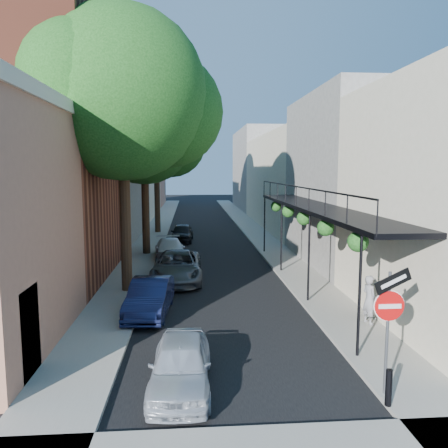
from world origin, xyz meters
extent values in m
plane|color=black|center=(0.00, 0.00, 0.00)|extent=(160.00, 160.00, 0.00)
cube|color=black|center=(0.00, 30.00, 0.01)|extent=(6.00, 64.00, 0.01)
cube|color=gray|center=(-4.00, 30.00, 0.06)|extent=(2.00, 64.00, 0.12)
cube|color=gray|center=(4.00, 30.00, 0.06)|extent=(2.00, 64.00, 0.12)
cube|color=beige|center=(-5.05, 2.50, 1.20)|extent=(0.10, 1.20, 2.20)
cube|color=brown|center=(-10.00, 14.00, 6.00)|extent=(10.00, 12.00, 12.00)
cube|color=gray|center=(-5.02, 14.00, 8.00)|extent=(0.06, 7.00, 4.00)
cube|color=#989590|center=(-9.00, 26.00, 4.50)|extent=(8.00, 12.00, 9.00)
cube|color=beige|center=(-9.00, 40.00, 5.00)|extent=(8.00, 16.00, 10.00)
cube|color=tan|center=(-9.00, 54.00, 4.00)|extent=(8.00, 12.00, 8.00)
cube|color=#989590|center=(9.00, 15.00, 4.50)|extent=(8.00, 10.00, 9.00)
cube|color=beige|center=(9.00, 30.00, 4.00)|extent=(8.00, 20.00, 8.00)
cube|color=#989590|center=(9.00, 48.00, 5.00)|extent=(8.00, 16.00, 10.00)
cube|color=black|center=(4.20, 10.00, 3.50)|extent=(2.00, 16.00, 0.15)
cube|color=black|center=(3.25, 10.00, 4.38)|extent=(0.05, 16.00, 0.05)
cylinder|color=black|center=(3.30, 3.00, 1.81)|extent=(0.08, 0.08, 3.40)
cylinder|color=black|center=(3.30, 18.00, 1.81)|extent=(0.08, 0.08, 3.40)
sphere|color=#133F12|center=(3.60, 4.00, 3.05)|extent=(0.60, 0.60, 0.60)
sphere|color=#133F12|center=(3.60, 10.00, 3.05)|extent=(0.60, 0.60, 0.60)
sphere|color=#133F12|center=(3.60, 16.00, 3.05)|extent=(0.60, 0.60, 0.60)
cylinder|color=#595B60|center=(3.15, 1.00, 1.45)|extent=(0.07, 0.07, 2.90)
cylinder|color=red|center=(3.15, 0.96, 2.15)|extent=(0.66, 0.04, 0.66)
cube|color=white|center=(3.15, 0.93, 2.15)|extent=(0.50, 0.02, 0.10)
cylinder|color=white|center=(3.15, 0.98, 2.15)|extent=(0.70, 0.02, 0.70)
cube|color=black|center=(3.20, 0.95, 2.70)|extent=(0.89, 0.15, 0.58)
cube|color=white|center=(3.20, 0.92, 2.70)|extent=(0.60, 0.10, 0.31)
cylinder|color=black|center=(3.00, 0.50, 0.52)|extent=(0.14, 0.14, 0.80)
cylinder|color=#322214|center=(-3.80, 10.00, 3.50)|extent=(0.44, 0.44, 7.00)
sphere|color=#133F12|center=(-3.80, 10.00, 8.02)|extent=(6.80, 6.80, 6.80)
sphere|color=#133F12|center=(-2.10, 11.02, 7.52)|extent=(4.76, 4.76, 4.76)
cylinder|color=#322214|center=(-3.80, 18.00, 3.15)|extent=(0.44, 0.44, 6.30)
sphere|color=#133F12|center=(-3.80, 18.00, 7.20)|extent=(6.00, 6.00, 6.00)
sphere|color=#133F12|center=(-2.30, 18.90, 6.70)|extent=(4.20, 4.20, 4.20)
cylinder|color=#322214|center=(-3.80, 27.00, 3.67)|extent=(0.44, 0.44, 7.35)
sphere|color=#133F12|center=(-3.80, 27.00, 8.40)|extent=(7.00, 7.00, 7.00)
sphere|color=#133F12|center=(-2.05, 28.05, 7.90)|extent=(4.90, 4.90, 4.90)
imported|color=#A7AFBA|center=(-1.40, 1.80, 0.59)|extent=(1.51, 3.52, 1.18)
imported|color=#131A3E|center=(-2.60, 7.16, 0.62)|extent=(1.59, 3.86, 1.24)
imported|color=#505257|center=(-1.79, 11.76, 0.67)|extent=(2.23, 4.83, 1.34)
imported|color=white|center=(-2.33, 16.48, 0.58)|extent=(2.03, 4.16, 1.17)
imported|color=black|center=(-1.78, 22.79, 0.63)|extent=(1.67, 3.75, 1.25)
imported|color=slate|center=(4.60, 5.38, 0.91)|extent=(0.52, 0.66, 1.59)
camera|label=1|loc=(-1.13, -7.91, 5.10)|focal=35.00mm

